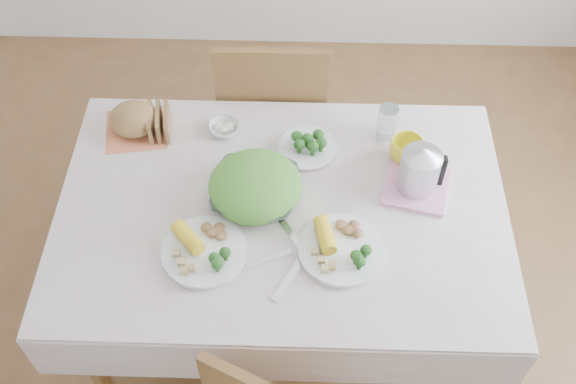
{
  "coord_description": "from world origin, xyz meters",
  "views": [
    {
      "loc": [
        0.06,
        -1.35,
        2.55
      ],
      "look_at": [
        0.02,
        0.02,
        0.82
      ],
      "focal_mm": 42.0,
      "sensor_mm": 36.0,
      "label": 1
    }
  ],
  "objects_px": {
    "chair_far": "(274,114)",
    "salad_bowl": "(256,192)",
    "dining_table": "(283,269)",
    "dinner_plate_right": "(341,250)",
    "dinner_plate_left": "(204,252)",
    "yellow_mug": "(406,150)",
    "electric_kettle": "(421,165)"
  },
  "relations": [
    {
      "from": "chair_far",
      "to": "yellow_mug",
      "type": "height_order",
      "value": "chair_far"
    },
    {
      "from": "dinner_plate_left",
      "to": "electric_kettle",
      "type": "xyz_separation_m",
      "value": [
        0.69,
        0.29,
        0.11
      ]
    },
    {
      "from": "salad_bowl",
      "to": "yellow_mug",
      "type": "relative_size",
      "value": 2.48
    },
    {
      "from": "dinner_plate_right",
      "to": "yellow_mug",
      "type": "relative_size",
      "value": 2.33
    },
    {
      "from": "dining_table",
      "to": "salad_bowl",
      "type": "xyz_separation_m",
      "value": [
        -0.09,
        0.04,
        0.42
      ]
    },
    {
      "from": "chair_far",
      "to": "electric_kettle",
      "type": "distance_m",
      "value": 0.92
    },
    {
      "from": "salad_bowl",
      "to": "dinner_plate_right",
      "type": "bearing_deg",
      "value": -36.46
    },
    {
      "from": "yellow_mug",
      "to": "chair_far",
      "type": "bearing_deg",
      "value": 133.78
    },
    {
      "from": "dinner_plate_right",
      "to": "electric_kettle",
      "type": "xyz_separation_m",
      "value": [
        0.26,
        0.27,
        0.11
      ]
    },
    {
      "from": "chair_far",
      "to": "yellow_mug",
      "type": "relative_size",
      "value": 8.34
    },
    {
      "from": "dining_table",
      "to": "dinner_plate_left",
      "type": "relative_size",
      "value": 5.17
    },
    {
      "from": "dinner_plate_right",
      "to": "yellow_mug",
      "type": "distance_m",
      "value": 0.46
    },
    {
      "from": "dining_table",
      "to": "dinner_plate_right",
      "type": "distance_m",
      "value": 0.47
    },
    {
      "from": "salad_bowl",
      "to": "dinner_plate_right",
      "type": "relative_size",
      "value": 1.06
    },
    {
      "from": "dinner_plate_left",
      "to": "dinner_plate_right",
      "type": "xyz_separation_m",
      "value": [
        0.43,
        0.02,
        0.0
      ]
    },
    {
      "from": "chair_far",
      "to": "salad_bowl",
      "type": "xyz_separation_m",
      "value": [
        -0.03,
        -0.7,
        0.33
      ]
    },
    {
      "from": "chair_far",
      "to": "dinner_plate_left",
      "type": "bearing_deg",
      "value": 78.72
    },
    {
      "from": "dinner_plate_right",
      "to": "yellow_mug",
      "type": "height_order",
      "value": "yellow_mug"
    },
    {
      "from": "salad_bowl",
      "to": "electric_kettle",
      "type": "bearing_deg",
      "value": 6.26
    },
    {
      "from": "salad_bowl",
      "to": "yellow_mug",
      "type": "bearing_deg",
      "value": 20.34
    },
    {
      "from": "salad_bowl",
      "to": "electric_kettle",
      "type": "relative_size",
      "value": 1.58
    },
    {
      "from": "yellow_mug",
      "to": "dining_table",
      "type": "bearing_deg",
      "value": -151.92
    },
    {
      "from": "chair_far",
      "to": "dinner_plate_right",
      "type": "xyz_separation_m",
      "value": [
        0.26,
        -0.91,
        0.31
      ]
    },
    {
      "from": "dining_table",
      "to": "dinner_plate_right",
      "type": "relative_size",
      "value": 5.1
    },
    {
      "from": "yellow_mug",
      "to": "dinner_plate_left",
      "type": "bearing_deg",
      "value": -147.66
    },
    {
      "from": "dining_table",
      "to": "chair_far",
      "type": "distance_m",
      "value": 0.74
    },
    {
      "from": "dining_table",
      "to": "dinner_plate_left",
      "type": "distance_m",
      "value": 0.5
    },
    {
      "from": "dinner_plate_right",
      "to": "dining_table",
      "type": "bearing_deg",
      "value": 138.39
    },
    {
      "from": "dining_table",
      "to": "dinner_plate_left",
      "type": "height_order",
      "value": "dinner_plate_left"
    },
    {
      "from": "dinner_plate_left",
      "to": "yellow_mug",
      "type": "xyz_separation_m",
      "value": [
        0.66,
        0.42,
        0.04
      ]
    },
    {
      "from": "dining_table",
      "to": "electric_kettle",
      "type": "relative_size",
      "value": 7.55
    },
    {
      "from": "salad_bowl",
      "to": "yellow_mug",
      "type": "height_order",
      "value": "yellow_mug"
    }
  ]
}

